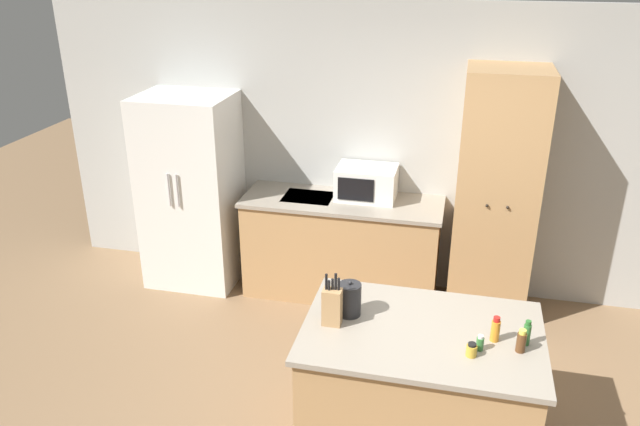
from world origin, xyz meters
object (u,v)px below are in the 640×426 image
at_px(refrigerator, 191,191).
at_px(pantry_cabinet, 496,197).
at_px(spice_bottle_tall_dark, 521,341).
at_px(microwave, 366,183).
at_px(spice_bottle_amber_oil, 527,333).
at_px(spice_bottle_short_red, 472,350).
at_px(spice_bottle_pale_salt, 495,330).
at_px(spice_bottle_green_herb, 480,343).
at_px(kettle, 350,299).
at_px(knife_block, 332,306).

relative_size(refrigerator, pantry_cabinet, 0.84).
bearing_deg(spice_bottle_tall_dark, microwave, 121.26).
relative_size(spice_bottle_tall_dark, spice_bottle_amber_oil, 0.91).
bearing_deg(refrigerator, pantry_cabinet, 0.94).
xyz_separation_m(spice_bottle_short_red, spice_bottle_pale_salt, (0.13, 0.18, 0.04)).
xyz_separation_m(refrigerator, spice_bottle_green_herb, (2.61, -1.90, 0.04)).
relative_size(microwave, spice_bottle_pale_salt, 3.29).
height_order(spice_bottle_amber_oil, spice_bottle_pale_salt, spice_bottle_pale_salt).
relative_size(spice_bottle_green_herb, spice_bottle_pale_salt, 0.60).
height_order(spice_bottle_green_herb, kettle, kettle).
height_order(knife_block, spice_bottle_amber_oil, knife_block).
distance_m(pantry_cabinet, microwave, 1.11).
height_order(pantry_cabinet, microwave, pantry_cabinet).
relative_size(refrigerator, kettle, 7.64).
relative_size(microwave, spice_bottle_tall_dark, 3.65).
height_order(pantry_cabinet, kettle, pantry_cabinet).
bearing_deg(spice_bottle_amber_oil, spice_bottle_green_herb, -155.99).
bearing_deg(spice_bottle_tall_dark, pantry_cabinet, 93.25).
xyz_separation_m(refrigerator, spice_bottle_pale_salt, (2.69, -1.79, 0.07)).
relative_size(microwave, spice_bottle_green_herb, 5.46).
xyz_separation_m(pantry_cabinet, spice_bottle_pale_salt, (-0.03, -1.84, -0.10)).
height_order(refrigerator, spice_bottle_amber_oil, refrigerator).
xyz_separation_m(microwave, knife_block, (0.12, -1.97, -0.06)).
xyz_separation_m(microwave, spice_bottle_pale_salt, (1.07, -1.92, -0.11)).
bearing_deg(spice_bottle_amber_oil, pantry_cabinet, 94.45).
relative_size(pantry_cabinet, spice_bottle_green_herb, 22.45).
distance_m(pantry_cabinet, spice_bottle_pale_salt, 1.84).
xyz_separation_m(pantry_cabinet, kettle, (-0.90, -1.75, -0.07)).
xyz_separation_m(spice_bottle_green_herb, spice_bottle_pale_salt, (0.08, 0.11, 0.03)).
relative_size(spice_bottle_tall_dark, spice_bottle_green_herb, 1.50).
bearing_deg(knife_block, spice_bottle_pale_salt, 2.81).
distance_m(spice_bottle_pale_salt, kettle, 0.88).
relative_size(spice_bottle_tall_dark, spice_bottle_short_red, 1.75).
distance_m(pantry_cabinet, spice_bottle_tall_dark, 1.92).
distance_m(refrigerator, microwave, 1.63).
bearing_deg(microwave, spice_bottle_green_herb, -64.09).
bearing_deg(spice_bottle_short_red, kettle, 160.45).
relative_size(spice_bottle_tall_dark, kettle, 0.61).
xyz_separation_m(spice_bottle_green_herb, kettle, (-0.79, 0.19, 0.06)).
bearing_deg(kettle, spice_bottle_pale_salt, -5.45).
xyz_separation_m(knife_block, spice_bottle_amber_oil, (1.13, 0.05, -0.05)).
bearing_deg(knife_block, spice_bottle_amber_oil, 2.53).
xyz_separation_m(microwave, spice_bottle_short_red, (0.94, -2.10, -0.14)).
relative_size(pantry_cabinet, microwave, 4.11).
bearing_deg(spice_bottle_pale_salt, spice_bottle_amber_oil, 0.99).
distance_m(spice_bottle_short_red, kettle, 0.79).
bearing_deg(spice_bottle_amber_oil, kettle, 175.61).
xyz_separation_m(knife_block, spice_bottle_tall_dark, (1.09, -0.03, -0.06)).
bearing_deg(microwave, spice_bottle_short_red, -65.85).
height_order(refrigerator, spice_bottle_pale_salt, refrigerator).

